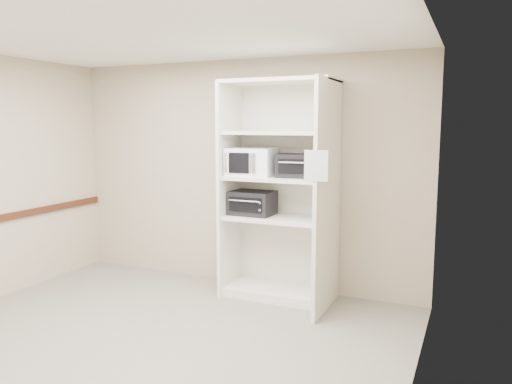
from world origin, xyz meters
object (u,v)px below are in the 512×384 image
at_px(microwave, 252,162).
at_px(toaster_oven_lower, 252,203).
at_px(toaster_oven_upper, 298,166).
at_px(shelving_unit, 283,198).

distance_m(microwave, toaster_oven_lower, 0.47).
bearing_deg(toaster_oven_upper, toaster_oven_lower, 173.89).
bearing_deg(microwave, shelving_unit, 6.30).
relative_size(toaster_oven_upper, toaster_oven_lower, 0.90).
height_order(microwave, toaster_oven_lower, microwave).
height_order(shelving_unit, toaster_oven_lower, shelving_unit).
xyz_separation_m(shelving_unit, microwave, (-0.35, -0.05, 0.39)).
bearing_deg(toaster_oven_upper, microwave, 178.75).
distance_m(microwave, toaster_oven_upper, 0.52).
relative_size(microwave, toaster_oven_lower, 1.07).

